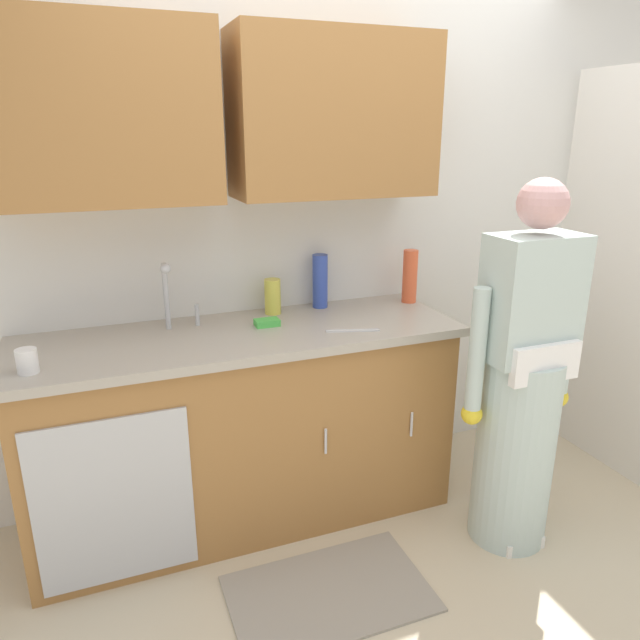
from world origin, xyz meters
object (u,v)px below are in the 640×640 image
bottle_water_short (273,297)px  cup_by_sink (27,361)px  sink (183,341)px  person_at_sink (520,398)px  sponge (267,323)px  knife_on_counter (353,330)px  bottle_soap (320,281)px  bottle_water_tall (410,276)px

bottle_water_short → cup_by_sink: (-1.05, -0.38, -0.04)m
sink → person_at_sink: (1.33, -0.60, -0.23)m
sponge → knife_on_counter: bearing=-32.4°
bottle_water_short → knife_on_counter: size_ratio=0.71×
sink → person_at_sink: 1.48m
person_at_sink → sponge: person_at_sink is taller
sink → knife_on_counter: bearing=-14.6°
bottle_soap → cup_by_sink: size_ratio=2.91×
sink → bottle_water_short: bearing=22.8°
bottle_water_tall → bottle_soap: bottle_water_tall is taller
bottle_water_tall → cup_by_sink: bearing=-169.7°
cup_by_sink → knife_on_counter: (1.30, -0.00, -0.04)m
sink → knife_on_counter: sink is taller
bottle_water_tall → bottle_water_short: size_ratio=1.59×
knife_on_counter → bottle_water_short: bearing=139.8°
sink → bottle_soap: size_ratio=1.87×
person_at_sink → sponge: (-0.94, 0.63, 0.26)m
bottle_soap → knife_on_counter: 0.42m
person_at_sink → knife_on_counter: bearing=145.7°
knife_on_counter → cup_by_sink: bearing=-163.9°
person_at_sink → bottle_soap: 1.09m
cup_by_sink → knife_on_counter: bearing=-0.1°
bottle_water_tall → cup_by_sink: bottle_water_tall is taller
sink → sponge: (0.39, 0.02, 0.03)m
bottle_water_tall → cup_by_sink: 1.80m
bottle_water_short → bottle_soap: bottle_soap is taller
bottle_soap → sponge: bearing=-150.2°
sponge → cup_by_sink: bearing=-167.9°
bottle_water_tall → bottle_water_short: (-0.72, 0.06, -0.05)m
bottle_water_tall → sponge: bottle_water_tall is taller
bottle_water_short → person_at_sink: bearing=-42.8°
sink → knife_on_counter: (0.72, -0.19, 0.02)m
knife_on_counter → person_at_sink: bearing=-18.1°
bottle_water_tall → knife_on_counter: bearing=-145.1°
bottle_water_tall → bottle_water_short: bottle_water_tall is taller
knife_on_counter → bottle_water_tall: bearing=51.1°
sink → bottle_water_short: (0.47, 0.20, 0.10)m
bottle_water_tall → bottle_water_short: 0.72m
person_at_sink → bottle_water_short: bearing=137.2°
bottle_water_short → bottle_soap: (0.25, 0.02, 0.05)m
bottle_water_short → knife_on_counter: 0.47m
bottle_water_tall → bottle_soap: (-0.46, 0.08, -0.00)m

